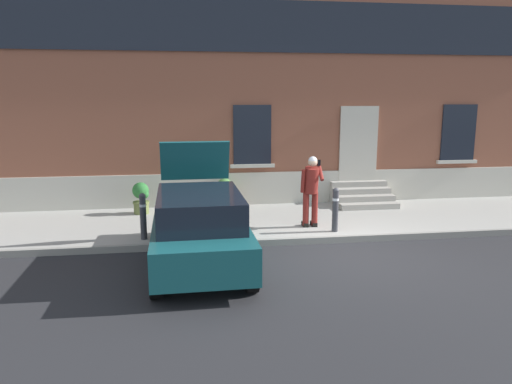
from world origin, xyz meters
name	(u,v)px	position (x,y,z in m)	size (l,w,h in m)	color
ground_plane	(347,256)	(0.00, 0.00, 0.00)	(80.00, 80.00, 0.00)	#232326
sidewalk	(312,220)	(0.00, 2.80, 0.07)	(24.00, 3.60, 0.15)	#99968E
curb_edge	(334,240)	(0.00, 0.94, 0.07)	(24.00, 0.12, 0.15)	gray
building_facade	(294,82)	(0.00, 5.29, 3.73)	(24.00, 1.52, 7.50)	brown
entrance_stoop	(361,196)	(1.84, 4.12, 0.39)	(1.71, 1.28, 0.64)	#9E998E
hatchback_car_teal	(199,227)	(-3.06, -0.23, 0.80)	(1.85, 4.10, 2.34)	#165156
bollard_near_person	(335,208)	(0.15, 1.35, 0.71)	(0.15, 0.15, 1.04)	#333338
bollard_far_left	(143,215)	(-4.25, 1.35, 0.71)	(0.15, 0.15, 1.04)	#333338
person_on_phone	(311,187)	(-0.32, 1.80, 1.15)	(0.51, 0.51, 1.74)	maroon
planter_olive	(141,197)	(-4.51, 3.85, 0.61)	(0.44, 0.44, 0.86)	#606B38
planter_terracotta	(225,192)	(-2.20, 4.20, 0.61)	(0.44, 0.44, 0.86)	#B25B38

